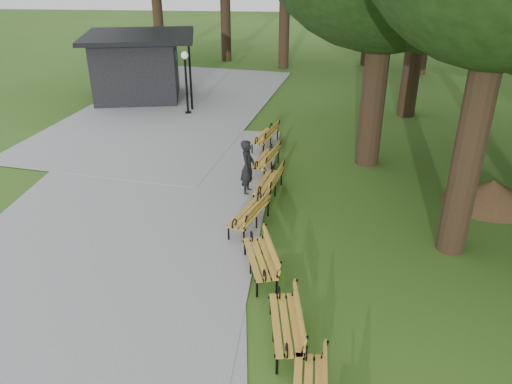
# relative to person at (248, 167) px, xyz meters

# --- Properties ---
(ground) EXTENTS (100.00, 100.00, 0.00)m
(ground) POSITION_rel_person_xyz_m (0.60, -5.32, -0.87)
(ground) COLOR #305919
(ground) RESTS_ON ground
(path) EXTENTS (12.00, 38.00, 0.06)m
(path) POSITION_rel_person_xyz_m (-3.40, -2.32, -0.84)
(path) COLOR gray
(path) RESTS_ON ground
(person) EXTENTS (0.49, 0.68, 1.74)m
(person) POSITION_rel_person_xyz_m (0.00, 0.00, 0.00)
(person) COLOR black
(person) RESTS_ON ground
(kiosk) EXTENTS (5.73, 5.19, 3.15)m
(kiosk) POSITION_rel_person_xyz_m (-6.30, 10.01, 0.71)
(kiosk) COLOR black
(kiosk) RESTS_ON ground
(lamp_post) EXTENTS (0.32, 0.32, 2.78)m
(lamp_post) POSITION_rel_person_xyz_m (-3.41, 7.73, 1.16)
(lamp_post) COLOR black
(lamp_post) RESTS_ON ground
(dirt_mound) EXTENTS (2.36, 2.36, 0.77)m
(dirt_mound) POSITION_rel_person_xyz_m (7.25, -0.18, -0.49)
(dirt_mound) COLOR #47301C
(dirt_mound) RESTS_ON ground
(bench_2) EXTENTS (0.86, 1.96, 0.88)m
(bench_2) POSITION_rel_person_xyz_m (1.30, -6.43, -0.43)
(bench_2) COLOR gold
(bench_2) RESTS_ON ground
(bench_3) EXTENTS (1.10, 2.00, 0.88)m
(bench_3) POSITION_rel_person_xyz_m (0.67, -4.24, -0.43)
(bench_3) COLOR gold
(bench_3) RESTS_ON ground
(bench_4) EXTENTS (1.23, 2.00, 0.88)m
(bench_4) POSITION_rel_person_xyz_m (0.23, -2.12, -0.43)
(bench_4) COLOR gold
(bench_4) RESTS_ON ground
(bench_5) EXTENTS (1.01, 1.99, 0.88)m
(bench_5) POSITION_rel_person_xyz_m (0.64, -0.13, -0.43)
(bench_5) COLOR gold
(bench_5) RESTS_ON ground
(bench_6) EXTENTS (1.08, 2.00, 0.88)m
(bench_6) POSITION_rel_person_xyz_m (0.44, 1.69, -0.43)
(bench_6) COLOR gold
(bench_6) RESTS_ON ground
(bench_7) EXTENTS (1.14, 2.00, 0.88)m
(bench_7) POSITION_rel_person_xyz_m (0.31, 3.92, -0.43)
(bench_7) COLOR gold
(bench_7) RESTS_ON ground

